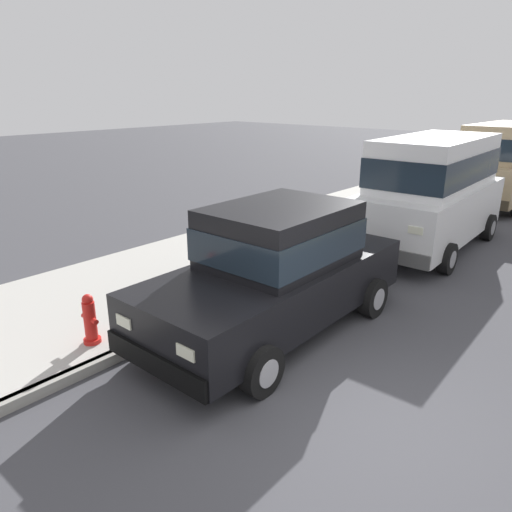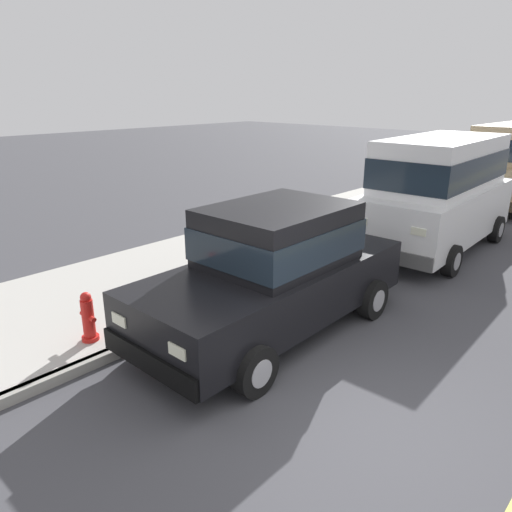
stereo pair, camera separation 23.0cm
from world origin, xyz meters
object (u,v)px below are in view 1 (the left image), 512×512
(car_black_sedan, at_px, (277,269))
(dog_black, at_px, (232,252))
(car_tan_van, at_px, (506,160))
(car_white_van, at_px, (433,188))
(fire_hydrant, at_px, (90,320))

(car_black_sedan, distance_m, dog_black, 2.58)
(car_tan_van, distance_m, dog_black, 10.51)
(car_black_sedan, relative_size, car_white_van, 0.93)
(car_black_sedan, height_order, car_tan_van, car_tan_van)
(car_black_sedan, bearing_deg, dog_black, 149.52)
(car_white_van, bearing_deg, dog_black, -117.89)
(car_black_sedan, xyz_separation_m, fire_hydrant, (-1.50, -2.22, -0.51))
(car_white_van, distance_m, dog_black, 4.88)
(car_tan_van, height_order, dog_black, car_tan_van)
(car_black_sedan, xyz_separation_m, dog_black, (-2.18, 1.28, -0.55))
(car_tan_van, bearing_deg, dog_black, -101.93)
(car_white_van, bearing_deg, car_tan_van, 90.74)
(car_white_van, bearing_deg, fire_hydrant, -101.47)
(car_black_sedan, xyz_separation_m, car_tan_van, (-0.01, 11.52, 0.41))
(dog_black, distance_m, fire_hydrant, 3.56)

